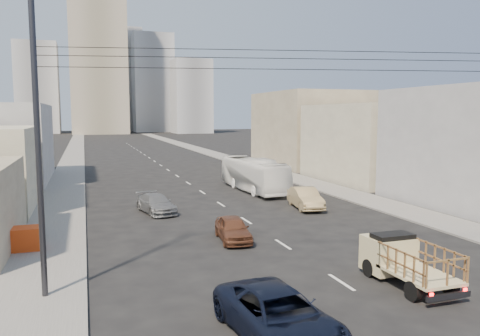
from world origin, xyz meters
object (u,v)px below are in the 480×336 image
navy_pickup (279,316)px  streetlamp_left (40,127)px  city_bus (254,174)px  sedan_tan (305,198)px  sedan_grey (156,204)px  flatbed_pickup (405,258)px  crate_stack (23,239)px  sedan_brown (233,229)px

navy_pickup → streetlamp_left: 10.68m
city_bus → sedan_tan: bearing=-87.1°
sedan_grey → flatbed_pickup: bearing=-77.7°
streetlamp_left → crate_stack: (-1.61, 6.88, -5.75)m
sedan_brown → streetlamp_left: streetlamp_left is taller
sedan_brown → sedan_tan: 10.40m
flatbed_pickup → sedan_grey: 18.90m
sedan_grey → crate_stack: size_ratio=2.52×
sedan_brown → streetlamp_left: (-9.09, -5.60, 5.77)m
flatbed_pickup → streetlamp_left: bearing=167.8°
flatbed_pickup → sedan_brown: bearing=118.5°
sedan_tan → crate_stack: 19.33m
navy_pickup → city_bus: city_bus is taller
sedan_tan → crate_stack: (-18.50, -5.58, -0.08)m
flatbed_pickup → crate_stack: (-15.34, 9.86, -0.40)m
sedan_tan → sedan_grey: bearing=179.4°
city_bus → sedan_grey: 12.13m
city_bus → crate_stack: 22.81m
streetlamp_left → crate_stack: bearing=103.1°
flatbed_pickup → navy_pickup: flatbed_pickup is taller
navy_pickup → sedan_grey: size_ratio=1.21×
sedan_brown → flatbed_pickup: bearing=-56.0°
sedan_brown → sedan_grey: 9.22m
flatbed_pickup → city_bus: size_ratio=0.41×
crate_stack → sedan_tan: bearing=16.8°
navy_pickup → crate_stack: size_ratio=3.05×
sedan_brown → crate_stack: size_ratio=2.18×
city_bus → streetlamp_left: bearing=-129.6°
sedan_tan → streetlamp_left: 21.75m
flatbed_pickup → city_bus: (2.30, 24.28, 0.41)m
sedan_tan → flatbed_pickup: bearing=-92.3°
navy_pickup → sedan_brown: 11.56m
city_bus → navy_pickup: bearing=-111.2°
flatbed_pickup → sedan_tan: bearing=78.4°
city_bus → streetlamp_left: (-16.04, -21.30, 4.93)m
navy_pickup → sedan_tan: bearing=55.7°
sedan_grey → navy_pickup: bearing=-99.0°
crate_stack → city_bus: bearing=39.3°
flatbed_pickup → sedan_grey: (-7.59, 17.31, -0.44)m
flatbed_pickup → crate_stack: bearing=147.3°
flatbed_pickup → sedan_tan: size_ratio=0.95×
sedan_grey → streetlamp_left: 16.63m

